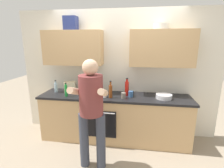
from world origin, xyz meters
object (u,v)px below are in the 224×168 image
at_px(bottle_vinegar, 111,91).
at_px(potted_herb, 93,90).
at_px(bottle_juice, 86,88).
at_px(bottle_soda, 66,90).
at_px(mixing_bowl, 164,96).
at_px(grocery_bag_rice, 70,87).
at_px(cup_tea, 131,94).
at_px(cup_coffee, 105,95).
at_px(person_standing, 91,107).
at_px(bottle_water, 56,87).
at_px(bottle_hotsauce, 127,88).
at_px(cup_stoneware, 123,95).

relative_size(bottle_vinegar, potted_herb, 1.34).
bearing_deg(bottle_juice, potted_herb, -41.87).
height_order(bottle_soda, bottle_juice, bottle_soda).
relative_size(bottle_soda, mixing_bowl, 0.90).
relative_size(bottle_soda, grocery_bag_rice, 1.17).
bearing_deg(cup_tea, bottle_soda, -173.07).
bearing_deg(cup_coffee, person_standing, -94.86).
xyz_separation_m(person_standing, grocery_bag_rice, (-0.69, 0.92, 0.02)).
distance_m(mixing_bowl, potted_herb, 1.29).
distance_m(bottle_vinegar, potted_herb, 0.34).
xyz_separation_m(bottle_water, cup_tea, (1.51, -0.08, -0.05)).
distance_m(bottle_vinegar, cup_coffee, 0.14).
height_order(bottle_vinegar, mixing_bowl, bottle_vinegar).
relative_size(bottle_water, cup_coffee, 2.61).
relative_size(person_standing, mixing_bowl, 5.83).
bearing_deg(grocery_bag_rice, bottle_hotsauce, -2.38).
bearing_deg(bottle_soda, bottle_hotsauce, 10.93).
relative_size(cup_coffee, mixing_bowl, 0.32).
relative_size(bottle_hotsauce, grocery_bag_rice, 1.53).
xyz_separation_m(bottle_water, potted_herb, (0.80, -0.15, 0.02)).
bearing_deg(bottle_juice, cup_coffee, -26.09).
height_order(bottle_hotsauce, bottle_juice, bottle_hotsauce).
bearing_deg(bottle_juice, bottle_soda, -139.93).
xyz_separation_m(bottle_vinegar, cup_coffee, (-0.11, 0.01, -0.08)).
relative_size(bottle_water, bottle_soda, 0.94).
xyz_separation_m(bottle_soda, cup_tea, (1.19, 0.15, -0.06)).
height_order(bottle_hotsauce, cup_tea, bottle_hotsauce).
distance_m(cup_tea, grocery_bag_rice, 1.23).
bearing_deg(bottle_water, bottle_hotsauce, -0.56).
relative_size(person_standing, cup_tea, 15.51).
bearing_deg(bottle_vinegar, bottle_hotsauce, 32.62).
bearing_deg(mixing_bowl, cup_tea, 179.07).
xyz_separation_m(bottle_juice, cup_stoneware, (0.76, -0.22, -0.05)).
xyz_separation_m(cup_stoneware, cup_tea, (0.13, 0.11, 0.00)).
xyz_separation_m(bottle_water, bottle_juice, (0.62, 0.02, 0.00)).
xyz_separation_m(cup_tea, grocery_bag_rice, (-1.22, 0.12, 0.05)).
bearing_deg(bottle_vinegar, grocery_bag_rice, 165.19).
distance_m(bottle_vinegar, bottle_soda, 0.83).
bearing_deg(bottle_water, grocery_bag_rice, 6.69).
height_order(bottle_hotsauce, potted_herb, bottle_hotsauce).
bearing_deg(person_standing, bottle_water, 137.72).
relative_size(person_standing, bottle_water, 6.90).
bearing_deg(potted_herb, bottle_juice, 138.13).
bearing_deg(bottle_vinegar, bottle_juice, 157.55).
xyz_separation_m(bottle_vinegar, bottle_juice, (-0.53, 0.22, -0.03)).
bearing_deg(bottle_juice, bottle_hotsauce, -2.74).
height_order(bottle_water, mixing_bowl, bottle_water).
height_order(bottle_vinegar, bottle_hotsauce, bottle_hotsauce).
xyz_separation_m(bottle_soda, bottle_hotsauce, (1.11, 0.21, 0.03)).
bearing_deg(bottle_water, person_standing, -42.28).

